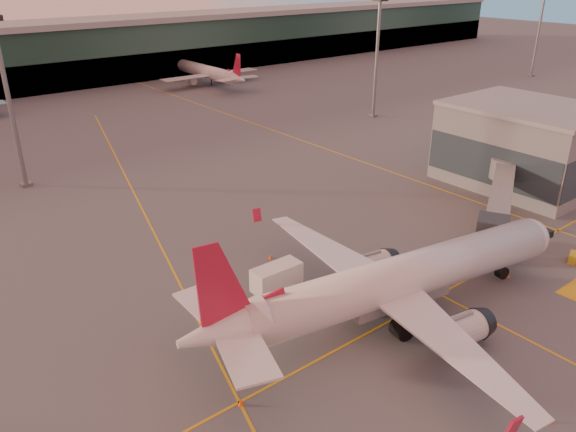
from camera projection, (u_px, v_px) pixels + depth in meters
ground at (449, 334)px, 53.35m from camera, size 600.00×600.00×0.00m
taxi_markings at (162, 208)px, 80.81m from camera, size 100.12×173.00×0.01m
terminal at (15, 58)px, 150.54m from camera, size 400.00×20.00×17.60m
gate_building at (524, 145)px, 87.39m from camera, size 18.40×22.40×12.60m
mast_west_near at (7, 92)px, 82.75m from camera, size 2.40×2.40×25.60m
mast_east_near at (377, 50)px, 122.62m from camera, size 2.40×2.40×25.60m
mast_east_far at (540, 26)px, 168.18m from camera, size 2.40×2.40×25.60m
main_airplane at (394, 282)px, 53.99m from camera, size 42.63×38.66×12.91m
jet_bridge at (501, 195)px, 73.77m from camera, size 24.40×15.20×6.23m
catering_truck at (277, 281)px, 57.80m from camera, size 5.28×2.41×4.09m
gpu_cart at (574, 258)px, 66.08m from camera, size 2.14×1.69×1.10m
pushback_tug at (523, 243)px, 69.24m from camera, size 3.61×2.53×1.69m
cone_nose at (508, 253)px, 67.72m from camera, size 0.45×0.45×0.58m
cone_tail at (241, 402)px, 44.70m from camera, size 0.47×0.47×0.60m
cone_wing_right at (550, 419)px, 43.06m from camera, size 0.44×0.44×0.56m
cone_wing_left at (271, 256)px, 66.92m from camera, size 0.46×0.46×0.58m
cone_fwd at (508, 275)px, 62.94m from camera, size 0.42×0.42×0.54m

